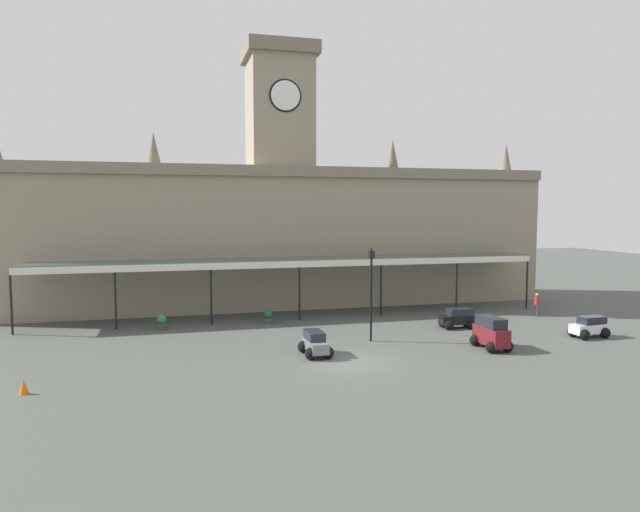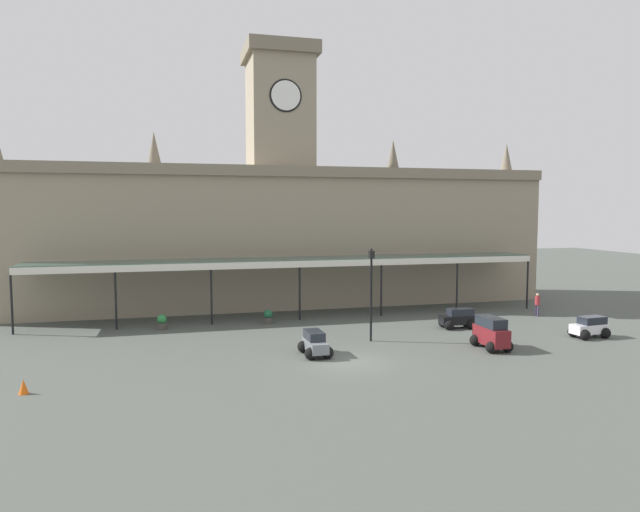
% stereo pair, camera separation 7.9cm
% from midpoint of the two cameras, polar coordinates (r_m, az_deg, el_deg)
% --- Properties ---
extents(ground_plane, '(140.00, 140.00, 0.00)m').
position_cam_midpoint_polar(ground_plane, '(29.00, 2.83, -10.59)').
color(ground_plane, '#4C514B').
extents(station_building, '(42.84, 7.05, 20.40)m').
position_cam_midpoint_polar(station_building, '(45.69, -4.10, 2.84)').
color(station_building, gray).
rests_on(station_building, ground).
extents(entrance_canopy, '(36.21, 3.26, 4.19)m').
position_cam_midpoint_polar(entrance_canopy, '(40.20, -2.55, -0.46)').
color(entrance_canopy, '#38564C').
rests_on(entrance_canopy, ground).
extents(car_grey_estate, '(1.57, 2.27, 1.27)m').
position_cam_midpoint_polar(car_grey_estate, '(30.07, -0.57, -8.92)').
color(car_grey_estate, slate).
rests_on(car_grey_estate, ground).
extents(car_black_estate, '(2.30, 1.63, 1.27)m').
position_cam_midpoint_polar(car_black_estate, '(37.84, 13.64, -6.22)').
color(car_black_estate, black).
rests_on(car_black_estate, ground).
extents(car_white_estate, '(2.32, 1.66, 1.27)m').
position_cam_midpoint_polar(car_white_estate, '(37.76, 25.44, -6.57)').
color(car_white_estate, silver).
rests_on(car_white_estate, ground).
extents(car_maroon_van, '(1.60, 2.41, 1.77)m').
position_cam_midpoint_polar(car_maroon_van, '(32.73, 16.77, -7.56)').
color(car_maroon_van, maroon).
rests_on(car_maroon_van, ground).
extents(pedestrian_crossing_forecourt, '(0.34, 0.39, 1.67)m').
position_cam_midpoint_polar(pedestrian_crossing_forecourt, '(43.63, 20.94, -4.50)').
color(pedestrian_crossing_forecourt, '#3F384C').
rests_on(pedestrian_crossing_forecourt, ground).
extents(victorian_lamppost, '(0.30, 0.30, 5.42)m').
position_cam_midpoint_polar(victorian_lamppost, '(32.87, 5.11, -2.86)').
color(victorian_lamppost, black).
rests_on(victorian_lamppost, ground).
extents(traffic_cone, '(0.40, 0.40, 0.62)m').
position_cam_midpoint_polar(traffic_cone, '(27.05, -27.74, -11.58)').
color(traffic_cone, orange).
rests_on(traffic_cone, ground).
extents(planter_near_kerb, '(0.60, 0.60, 0.96)m').
position_cam_midpoint_polar(planter_near_kerb, '(37.75, -15.70, -6.41)').
color(planter_near_kerb, '#47423D').
rests_on(planter_near_kerb, ground).
extents(planter_by_canopy, '(0.60, 0.60, 0.96)m').
position_cam_midpoint_polar(planter_by_canopy, '(38.31, -5.31, -6.09)').
color(planter_by_canopy, '#47423D').
rests_on(planter_by_canopy, ground).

